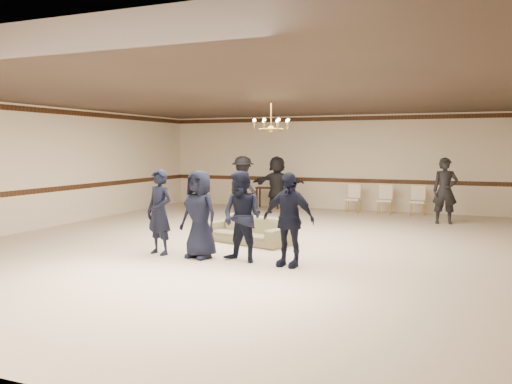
% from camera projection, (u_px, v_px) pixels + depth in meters
% --- Properties ---
extents(room, '(12.01, 14.01, 3.21)m').
position_uv_depth(room, '(255.00, 172.00, 11.26)').
color(room, '#BCA990').
rests_on(room, ground).
extents(chair_rail, '(12.00, 0.02, 0.14)m').
position_uv_depth(chair_rail, '(333.00, 180.00, 17.75)').
color(chair_rail, '#381D10').
rests_on(chair_rail, wall_back).
extents(crown_molding, '(12.00, 0.02, 0.14)m').
position_uv_depth(crown_molding, '(334.00, 119.00, 17.57)').
color(crown_molding, '#381D10').
rests_on(crown_molding, wall_back).
extents(chandelier, '(0.94, 0.94, 0.89)m').
position_uv_depth(chandelier, '(271.00, 115.00, 12.07)').
color(chandelier, '#B08438').
rests_on(chandelier, ceiling).
extents(boy_a, '(0.70, 0.55, 1.69)m').
position_uv_depth(boy_a, '(159.00, 212.00, 10.30)').
color(boy_a, black).
rests_on(boy_a, floor).
extents(boy_b, '(0.93, 0.72, 1.69)m').
position_uv_depth(boy_b, '(199.00, 214.00, 9.96)').
color(boy_b, black).
rests_on(boy_b, floor).
extents(boy_c, '(0.94, 0.80, 1.69)m').
position_uv_depth(boy_c, '(242.00, 217.00, 9.62)').
color(boy_c, black).
rests_on(boy_c, floor).
extents(boy_d, '(1.04, 0.54, 1.69)m').
position_uv_depth(boy_d, '(288.00, 219.00, 9.28)').
color(boy_d, black).
rests_on(boy_d, floor).
extents(settee, '(2.14, 1.31, 0.58)m').
position_uv_depth(settee, '(247.00, 230.00, 11.57)').
color(settee, '#686345').
rests_on(settee, floor).
extents(adult_left, '(1.37, 1.16, 1.84)m').
position_uv_depth(adult_left, '(243.00, 185.00, 16.39)').
color(adult_left, black).
rests_on(adult_left, floor).
extents(adult_mid, '(1.76, 0.74, 1.84)m').
position_uv_depth(adult_mid, '(277.00, 185.00, 16.70)').
color(adult_mid, black).
rests_on(adult_mid, floor).
extents(adult_right, '(0.74, 0.55, 1.84)m').
position_uv_depth(adult_right, '(445.00, 191.00, 14.39)').
color(adult_right, black).
rests_on(adult_right, floor).
extents(banquet_chair_left, '(0.49, 0.49, 0.92)m').
position_uv_depth(banquet_chair_left, '(353.00, 199.00, 16.77)').
color(banquet_chair_left, beige).
rests_on(banquet_chair_left, floor).
extents(banquet_chair_mid, '(0.46, 0.46, 0.92)m').
position_uv_depth(banquet_chair_mid, '(385.00, 200.00, 16.39)').
color(banquet_chair_mid, beige).
rests_on(banquet_chair_mid, floor).
extents(banquet_chair_right, '(0.47, 0.47, 0.92)m').
position_uv_depth(banquet_chair_right, '(418.00, 201.00, 16.01)').
color(banquet_chair_right, beige).
rests_on(banquet_chair_right, floor).
extents(console_table, '(0.90, 0.45, 0.74)m').
position_uv_depth(console_table, '(269.00, 198.00, 18.10)').
color(console_table, black).
rests_on(console_table, floor).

